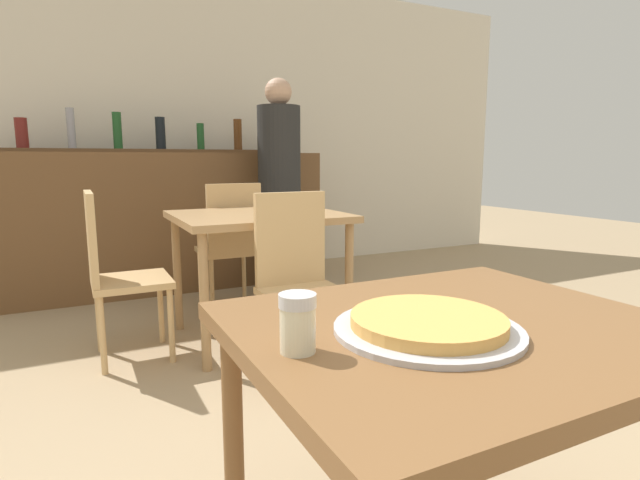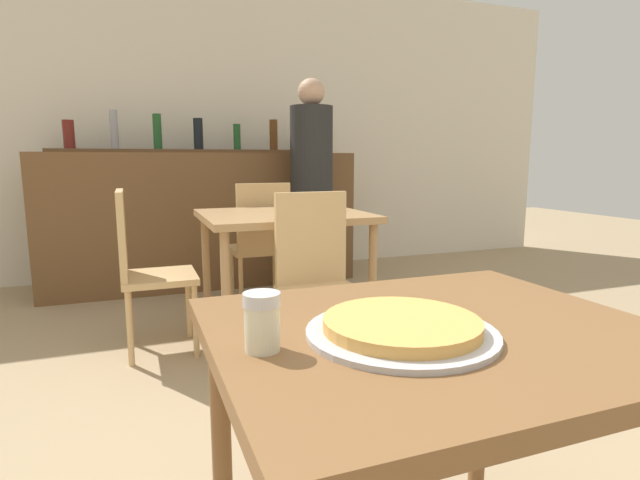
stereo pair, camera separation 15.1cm
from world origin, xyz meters
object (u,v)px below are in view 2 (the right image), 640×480
Objects in this scene: chair_far_side_back at (261,239)px; cheese_shaker at (262,321)px; chair_far_side_front at (318,273)px; pizza_tray at (401,328)px; chair_far_side_left at (143,262)px; person_standing at (311,179)px.

chair_far_side_back reaches higher than cheese_shaker.
pizza_tray is at bearing -104.26° from chair_far_side_front.
cheese_shaker is (-0.65, -2.63, 0.28)m from chair_far_side_back.
chair_far_side_front is 2.45× the size of pizza_tray.
cheese_shaker is (-0.27, 0.02, 0.04)m from pizza_tray.
chair_far_side_back is (0.00, 1.17, 0.00)m from chair_far_side_front.
person_standing is (1.33, 0.91, 0.41)m from chair_far_side_left.
person_standing is at bearing -147.07° from chair_far_side_back.
cheese_shaker is at bearing -111.40° from person_standing.
chair_far_side_back is at bearing 90.00° from chair_far_side_front.
chair_far_side_back is 1.00× the size of chair_far_side_left.
chair_far_side_left reaches higher than pizza_tray.
chair_far_side_front is at bearing 90.00° from chair_far_side_back.
chair_far_side_front is 1.01m from chair_far_side_left.
person_standing is (0.51, 0.33, 0.41)m from chair_far_side_back.
chair_far_side_back and chair_far_side_left have the same top height.
chair_far_side_left is at bearing -145.43° from person_standing.
chair_far_side_left is 2.07m from cheese_shaker.
pizza_tray is at bearing 81.93° from chair_far_side_back.
chair_far_side_back reaches higher than pizza_tray.
chair_far_side_front is at bearing -108.72° from person_standing.
chair_far_side_front is 1.00× the size of chair_far_side_back.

